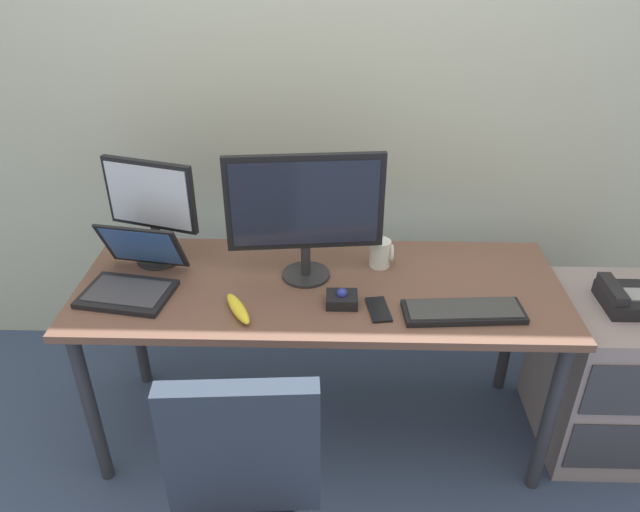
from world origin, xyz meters
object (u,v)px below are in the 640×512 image
Objects in this scene: desk_phone at (624,298)px; laptop at (133,276)px; coffee_mug at (381,253)px; cell_phone at (378,310)px; file_cabinet at (600,372)px; banana at (238,309)px; keyboard at (463,311)px; monitor_main at (305,209)px; monitor_side at (151,205)px; trackball_mouse at (342,299)px.

laptop reaches higher than desk_phone.
coffee_mug reaches higher than cell_phone.
cell_phone is (-0.02, -0.30, -0.05)m from coffee_mug.
laptop reaches higher than file_cabinet.
keyboard is at bearing 0.95° from banana.
monitor_main is at bearing 176.69° from desk_phone.
coffee_mug is at bearing -1.52° from monitor_side.
keyboard is at bearing -164.12° from file_cabinet.
laptop is 3.36× the size of trackball_mouse.
monitor_main is 1.35× the size of keyboard.
laptop is 2.60× the size of cell_phone.
banana is at bearing 174.61° from cell_phone.
trackball_mouse is at bearing -119.65° from coffee_mug.
monitor_main is at bearing 8.45° from laptop.
monitor_main is at bearing -10.55° from monitor_side.
monitor_side is 2.91× the size of cell_phone.
laptop is 0.89m from cell_phone.
desk_phone is at bearing -9.81° from coffee_mug.
monitor_side is 1.20m from keyboard.
trackball_mouse reaches higher than banana.
trackball_mouse is 1.01× the size of coffee_mug.
monitor_main reaches higher than coffee_mug.
keyboard is (-0.63, -0.18, 0.42)m from file_cabinet.
monitor_main reaches higher than desk_phone.
banana is at bearing -132.22° from monitor_main.
file_cabinet is 3.52× the size of banana.
trackball_mouse is (-0.41, 0.05, 0.01)m from keyboard.
keyboard is 2.94× the size of cell_phone.
laptop is at bearing -101.27° from monitor_side.
trackball_mouse is (-1.04, -0.13, 0.43)m from file_cabinet.
monitor_main is 2.96× the size of banana.
laptop is 0.43m from banana.
laptop is (-1.79, -0.02, 0.08)m from desk_phone.
trackball_mouse reaches higher than cell_phone.
laptop is at bearing 173.41° from trackball_mouse.
banana is (-0.35, -0.06, -0.00)m from trackball_mouse.
laptop reaches higher than coffee_mug.
monitor_main is at bearing -163.30° from coffee_mug.
monitor_side is (-1.76, 0.16, 0.64)m from file_cabinet.
keyboard is 1.13× the size of laptop.
trackball_mouse is (0.76, -0.09, -0.03)m from laptop.
monitor_main is 0.65m from keyboard.
monitor_main reaches higher than monitor_side.
keyboard is at bearing -22.83° from monitor_main.
cell_phone is at bearing -169.85° from file_cabinet.
monitor_main is 0.42m from banana.
laptop is (-1.17, 0.14, 0.04)m from keyboard.
monitor_main is 0.67m from laptop.
coffee_mug is at bearing 60.35° from trackball_mouse.
banana is (-0.48, -0.03, 0.02)m from cell_phone.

